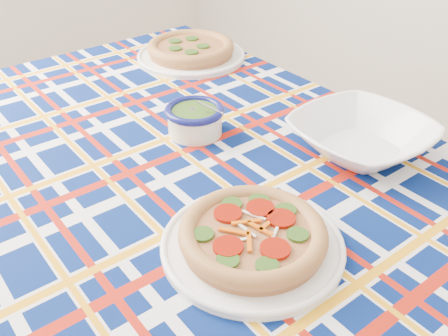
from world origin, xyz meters
The scene contains 6 objects.
dining_table centered at (-0.57, 0.03, 0.75)m, with size 2.04×1.62×0.83m.
tablecloth centered at (-0.57, 0.03, 0.78)m, with size 1.81×1.14×0.12m, color #041651, non-canonical shape.
main_focaccia_plate centered at (-0.40, -0.06, 0.87)m, with size 0.33×0.33×0.06m, color #975D35, non-canonical shape.
pesto_bowl centered at (-0.72, 0.21, 0.88)m, with size 0.14×0.14×0.08m, color #203C10, non-canonical shape.
serving_bowl centered at (-0.36, 0.35, 0.87)m, with size 0.30×0.30×0.07m, color white.
second_focaccia_plate centered at (-1.02, 0.60, 0.87)m, with size 0.36×0.36×0.06m, color #975D35, non-canonical shape.
Camera 1 is at (-0.09, -0.63, 1.44)m, focal length 40.00 mm.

